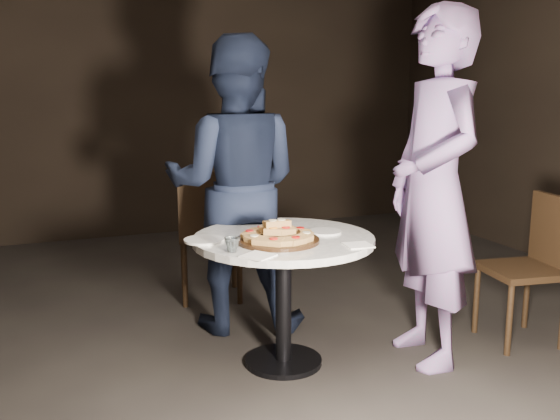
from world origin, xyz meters
The scene contains 13 objects.
floor centered at (0.00, 0.00, 0.00)m, with size 7.00×7.00×0.00m, color black.
table centered at (0.08, 0.14, 0.58)m, with size 1.21×1.21×0.71m.
serving_board centered at (0.01, 0.03, 0.72)m, with size 0.42×0.42×0.02m, color black.
focaccia_pile centered at (0.01, 0.03, 0.76)m, with size 0.37×0.37×0.10m.
plate_left centered at (-0.33, 0.18, 0.72)m, with size 0.20×0.20×0.01m, color white.
plate_right centered at (0.32, 0.13, 0.72)m, with size 0.18×0.18×0.01m, color white.
water_glass centered at (-0.26, -0.07, 0.75)m, with size 0.08×0.08×0.07m, color silver.
napkin_near centered at (-0.18, -0.19, 0.71)m, with size 0.13×0.13×0.01m, color white.
napkin_far centered at (0.35, -0.18, 0.71)m, with size 0.13×0.13×0.01m, color white.
chair_far centered at (-0.01, 1.26, 0.54)m, with size 0.52×0.53×0.93m.
chair_right centered at (1.57, -0.09, 0.50)m, with size 0.47×0.46×0.86m.
diner_navy centered at (0.01, 0.77, 0.89)m, with size 0.86×0.67×1.78m, color #141C32.
diner_teal centered at (0.85, -0.08, 0.95)m, with size 0.69×0.45×1.90m, color slate.
Camera 1 is at (-1.10, -2.79, 1.47)m, focal length 40.00 mm.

